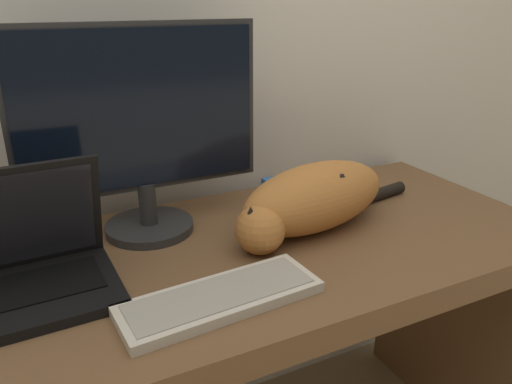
{
  "coord_description": "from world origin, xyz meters",
  "views": [
    {
      "loc": [
        -0.26,
        -0.57,
        1.27
      ],
      "look_at": [
        0.17,
        0.29,
        0.89
      ],
      "focal_mm": 35.0,
      "sensor_mm": 36.0,
      "label": 1
    }
  ],
  "objects_px": {
    "cat": "(312,198)",
    "external_keyboard": "(221,298)",
    "monitor": "(141,128)",
    "laptop": "(28,271)"
  },
  "relations": [
    {
      "from": "external_keyboard",
      "to": "monitor",
      "type": "bearing_deg",
      "value": 91.68
    },
    {
      "from": "monitor",
      "to": "cat",
      "type": "distance_m",
      "value": 0.42
    },
    {
      "from": "cat",
      "to": "external_keyboard",
      "type": "bearing_deg",
      "value": -158.78
    },
    {
      "from": "monitor",
      "to": "external_keyboard",
      "type": "xyz_separation_m",
      "value": [
        0.03,
        -0.35,
        -0.24
      ]
    },
    {
      "from": "cat",
      "to": "laptop",
      "type": "bearing_deg",
      "value": 170.29
    },
    {
      "from": "monitor",
      "to": "external_keyboard",
      "type": "bearing_deg",
      "value": -84.35
    },
    {
      "from": "laptop",
      "to": "cat",
      "type": "distance_m",
      "value": 0.61
    },
    {
      "from": "external_keyboard",
      "to": "cat",
      "type": "height_order",
      "value": "cat"
    },
    {
      "from": "monitor",
      "to": "cat",
      "type": "relative_size",
      "value": 0.95
    },
    {
      "from": "monitor",
      "to": "external_keyboard",
      "type": "relative_size",
      "value": 1.43
    }
  ]
}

